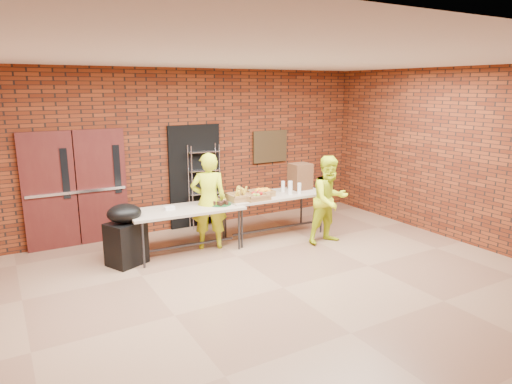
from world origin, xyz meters
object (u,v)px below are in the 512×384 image
table_right (274,197)px  volunteer_man (330,200)px  table_left (186,212)px  covered_grill (126,234)px  wire_rack (204,186)px  volunteer_woman (209,201)px  coffee_dispenser (300,176)px

table_right → volunteer_man: (0.65, -0.87, 0.06)m
table_right → table_left: bearing=-176.5°
table_left → covered_grill: size_ratio=1.95×
covered_grill → table_left: bearing=-23.9°
wire_rack → volunteer_woman: bearing=-103.2°
wire_rack → volunteer_woman: (-0.46, -1.23, 0.01)m
wire_rack → table_right: size_ratio=0.84×
wire_rack → table_left: (-0.90, -1.25, -0.12)m
coffee_dispenser → volunteer_man: 1.03m
table_right → coffee_dispenser: size_ratio=3.92×
table_right → coffee_dispenser: (0.69, 0.12, 0.33)m
wire_rack → volunteer_woman: volunteer_woman is taller
table_left → table_right: 1.83m
wire_rack → table_left: wire_rack is taller
wire_rack → covered_grill: size_ratio=1.68×
coffee_dispenser → volunteer_man: (-0.04, -1.00, -0.27)m
table_right → volunteer_man: 1.09m
table_left → covered_grill: covered_grill is taller
wire_rack → table_left: 1.55m
coffee_dispenser → volunteer_woman: volunteer_woman is taller
table_left → volunteer_woman: size_ratio=1.14×
table_right → volunteer_woman: volunteer_woman is taller
volunteer_woman → volunteer_man: size_ratio=1.06×
table_left → volunteer_woman: volunteer_woman is taller
table_left → table_right: size_ratio=0.98×
volunteer_woman → covered_grill: bearing=22.8°
table_left → wire_rack: bearing=57.5°
coffee_dispenser → table_left: bearing=-176.0°
wire_rack → coffee_dispenser: (1.62, -1.08, 0.23)m
coffee_dispenser → volunteer_man: size_ratio=0.32×
wire_rack → volunteer_man: size_ratio=1.05×
covered_grill → volunteer_woman: volunteer_woman is taller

